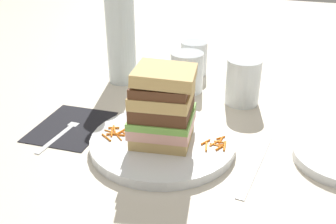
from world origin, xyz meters
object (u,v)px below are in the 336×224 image
at_px(water_bottle, 120,30).
at_px(main_plate, 163,143).
at_px(knife, 254,167).
at_px(fork, 65,130).
at_px(sandwich, 163,106).
at_px(napkin_dark, 71,126).
at_px(empty_tumbler_1, 194,58).
at_px(juice_glass, 243,84).
at_px(empty_tumbler_0, 187,72).

bearing_deg(water_bottle, main_plate, -52.85).
relative_size(main_plate, knife, 1.32).
distance_m(fork, water_bottle, 0.31).
distance_m(sandwich, water_bottle, 0.34).
distance_m(napkin_dark, empty_tumbler_1, 0.40).
bearing_deg(empty_tumbler_1, knife, -61.02).
distance_m(fork, knife, 0.37).
xyz_separation_m(fork, juice_glass, (0.31, 0.25, 0.04)).
relative_size(sandwich, knife, 0.69).
height_order(main_plate, fork, main_plate).
distance_m(main_plate, water_bottle, 0.36).
bearing_deg(water_bottle, fork, -89.30).
height_order(fork, empty_tumbler_0, empty_tumbler_0).
bearing_deg(knife, napkin_dark, 176.27).
height_order(water_bottle, empty_tumbler_1, water_bottle).
height_order(napkin_dark, water_bottle, water_bottle).
height_order(fork, juice_glass, juice_glass).
bearing_deg(juice_glass, fork, -141.05).
bearing_deg(main_plate, empty_tumbler_0, 97.17).
height_order(empty_tumbler_0, empty_tumbler_1, empty_tumbler_0).
xyz_separation_m(empty_tumbler_0, empty_tumbler_1, (-0.02, 0.12, -0.00)).
relative_size(napkin_dark, knife, 0.83).
bearing_deg(juice_glass, napkin_dark, -143.60).
xyz_separation_m(knife, empty_tumbler_1, (-0.22, 0.39, 0.04)).
xyz_separation_m(main_plate, empty_tumbler_0, (-0.03, 0.26, 0.04)).
relative_size(main_plate, sandwich, 1.91).
relative_size(knife, juice_glass, 1.96).
bearing_deg(sandwich, juice_glass, 66.29).
bearing_deg(empty_tumbler_1, napkin_dark, -112.50).
bearing_deg(main_plate, empty_tumbler_1, 97.23).
xyz_separation_m(main_plate, sandwich, (0.00, 0.00, 0.07)).
height_order(napkin_dark, juice_glass, juice_glass).
bearing_deg(napkin_dark, water_bottle, 90.92).
bearing_deg(sandwich, empty_tumbler_0, 97.32).
distance_m(empty_tumbler_0, empty_tumbler_1, 0.12).
xyz_separation_m(main_plate, knife, (0.17, -0.01, -0.01)).
xyz_separation_m(sandwich, napkin_dark, (-0.20, 0.01, -0.08)).
distance_m(water_bottle, empty_tumbler_0, 0.19).
height_order(napkin_dark, empty_tumbler_1, empty_tumbler_1).
bearing_deg(knife, sandwich, 175.81).
bearing_deg(empty_tumbler_0, sandwich, -82.68).
bearing_deg(water_bottle, juice_glass, -6.06).
bearing_deg(empty_tumbler_1, empty_tumbler_0, -82.64).
height_order(napkin_dark, empty_tumbler_0, empty_tumbler_0).
relative_size(fork, empty_tumbler_1, 1.92).
bearing_deg(sandwich, fork, -177.02).
height_order(sandwich, napkin_dark, sandwich).
bearing_deg(fork, knife, -0.28).
bearing_deg(empty_tumbler_0, napkin_dark, -123.60).
relative_size(main_plate, water_bottle, 0.89).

